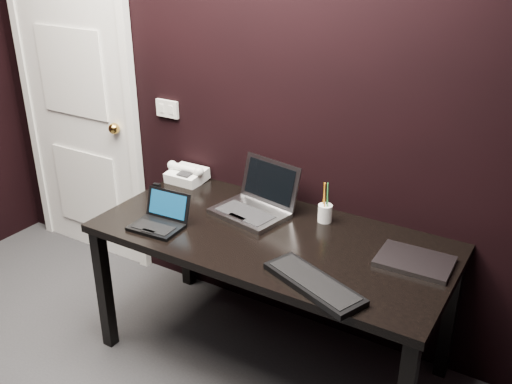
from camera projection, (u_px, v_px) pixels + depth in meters
The scene contains 11 objects.
wall_back at pixel (261, 92), 2.92m from camera, with size 4.00×4.00×0.00m, color black.
door at pixel (78, 104), 3.65m from camera, with size 0.99×0.10×2.14m.
wall_switch at pixel (167, 109), 3.28m from camera, with size 0.15×0.02×0.10m.
desk at pixel (271, 249), 2.74m from camera, with size 1.70×0.80×0.74m.
netbook at pixel (160, 221), 2.77m from camera, with size 0.26×0.23×0.16m.
silver_laptop at pixel (255, 204), 2.90m from camera, with size 0.41×0.38×0.25m.
ext_keyboard at pixel (314, 283), 2.30m from camera, with size 0.49×0.31×0.03m.
closed_laptop at pixel (415, 261), 2.47m from camera, with size 0.32×0.24×0.02m.
desk_phone at pixel (187, 174), 3.26m from camera, with size 0.25×0.19×0.12m.
mobile_phone at pixel (157, 193), 3.06m from camera, with size 0.05×0.05×0.08m.
pen_cup at pixel (325, 212), 2.81m from camera, with size 0.09×0.09×0.21m.
Camera 1 is at (1.47, -0.67, 2.05)m, focal length 40.00 mm.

